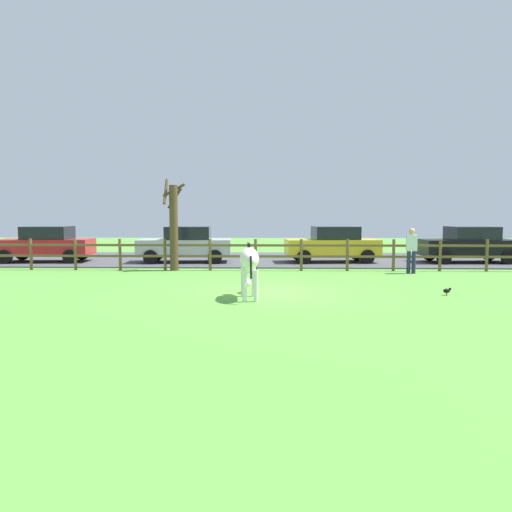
{
  "coord_description": "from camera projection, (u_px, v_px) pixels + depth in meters",
  "views": [
    {
      "loc": [
        0.0,
        -13.28,
        2.15
      ],
      "look_at": [
        -0.42,
        0.77,
        0.92
      ],
      "focal_mm": 33.84,
      "sensor_mm": 36.0,
      "label": 1
    }
  ],
  "objects": [
    {
      "name": "zebra",
      "position": [
        249.0,
        262.0,
        12.24
      ],
      "size": [
        0.61,
        1.93,
        1.41
      ],
      "color": "white",
      "rests_on": "ground_plane"
    },
    {
      "name": "parked_car_black",
      "position": [
        469.0,
        244.0,
        20.91
      ],
      "size": [
        4.05,
        1.99,
        1.56
      ],
      "color": "black",
      "rests_on": "parking_asphalt"
    },
    {
      "name": "bare_tree",
      "position": [
        173.0,
        225.0,
        18.28
      ],
      "size": [
        0.88,
        0.87,
        3.48
      ],
      "color": "#513A23",
      "rests_on": "ground_plane"
    },
    {
      "name": "paddock_fence",
      "position": [
        256.0,
        253.0,
        18.35
      ],
      "size": [
        20.98,
        0.11,
        1.2
      ],
      "color": "brown",
      "rests_on": "ground_plane"
    },
    {
      "name": "parking_asphalt",
      "position": [
        270.0,
        259.0,
        22.67
      ],
      "size": [
        28.0,
        7.4,
        0.05
      ],
      "primitive_type": "cube",
      "color": "#47474C",
      "rests_on": "ground_plane"
    },
    {
      "name": "parked_car_red",
      "position": [
        46.0,
        244.0,
        21.2
      ],
      "size": [
        4.12,
        2.14,
        1.56
      ],
      "color": "red",
      "rests_on": "parking_asphalt"
    },
    {
      "name": "visitor_near_fence",
      "position": [
        411.0,
        249.0,
        17.4
      ],
      "size": [
        0.38,
        0.25,
        1.64
      ],
      "color": "#232847",
      "rests_on": "ground_plane"
    },
    {
      "name": "crow_on_grass",
      "position": [
        447.0,
        291.0,
        12.78
      ],
      "size": [
        0.21,
        0.1,
        0.2
      ],
      "color": "black",
      "rests_on": "ground_plane"
    },
    {
      "name": "parked_car_yellow",
      "position": [
        332.0,
        244.0,
        21.08
      ],
      "size": [
        4.13,
        2.16,
        1.56
      ],
      "color": "yellow",
      "rests_on": "parking_asphalt"
    },
    {
      "name": "ground_plane",
      "position": [
        270.0,
        292.0,
        13.41
      ],
      "size": [
        60.0,
        60.0,
        0.0
      ],
      "primitive_type": "plane",
      "color": "#549338"
    },
    {
      "name": "parked_car_silver",
      "position": [
        186.0,
        244.0,
        21.04
      ],
      "size": [
        4.11,
        2.1,
        1.56
      ],
      "color": "#B7BABF",
      "rests_on": "parking_asphalt"
    }
  ]
}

